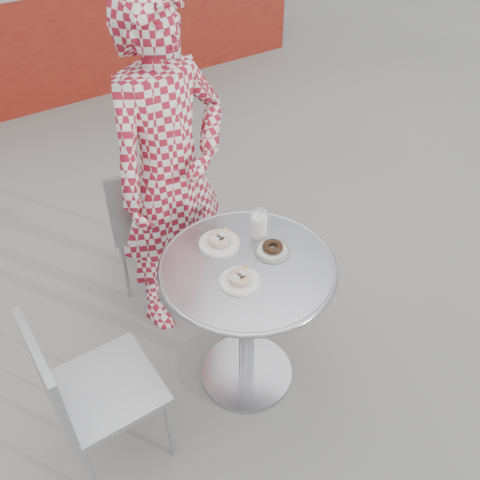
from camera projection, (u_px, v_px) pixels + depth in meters
ground at (244, 379)px, 2.83m from camera, size 60.00×60.00×0.00m
bistro_table at (247, 296)px, 2.46m from camera, size 0.80×0.80×0.80m
chair_far at (150, 241)px, 3.27m from camera, size 0.52×0.52×0.88m
chair_left at (110, 414)px, 2.37m from camera, size 0.43×0.43×0.90m
seated_person at (171, 176)px, 2.65m from camera, size 0.75×0.57×1.84m
plate_far at (220, 241)px, 2.43m from camera, size 0.19×0.19×0.05m
plate_near at (240, 279)px, 2.24m from camera, size 0.17×0.17×0.05m
plate_checker at (273, 249)px, 2.39m from camera, size 0.16×0.16×0.04m
milk_cup at (259, 225)px, 2.45m from camera, size 0.08×0.08×0.13m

